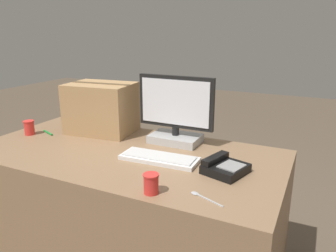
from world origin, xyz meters
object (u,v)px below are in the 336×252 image
at_px(desk_phone, 224,167).
at_px(pen_marker, 48,133).
at_px(spoon, 201,196).
at_px(cardboard_box, 101,108).
at_px(paper_cup_left, 29,128).
at_px(monitor, 176,116).
at_px(paper_cup_right, 151,184).
at_px(keyboard, 159,158).

relative_size(desk_phone, pen_marker, 1.86).
height_order(spoon, cardboard_box, cardboard_box).
bearing_deg(paper_cup_left, monitor, 16.56).
bearing_deg(spoon, pen_marker, 4.79).
height_order(paper_cup_right, spoon, paper_cup_right).
distance_m(keyboard, cardboard_box, 0.68).
bearing_deg(keyboard, pen_marker, 171.75).
distance_m(paper_cup_left, paper_cup_right, 1.19).
xyz_separation_m(monitor, paper_cup_left, (-0.95, -0.28, -0.12)).
distance_m(monitor, spoon, 0.72).
distance_m(desk_phone, spoon, 0.28).
bearing_deg(monitor, paper_cup_right, -74.43).
xyz_separation_m(monitor, pen_marker, (-0.86, -0.21, -0.16)).
bearing_deg(pen_marker, desk_phone, 17.90).
bearing_deg(spoon, keyboard, -17.68).
distance_m(keyboard, paper_cup_right, 0.37).
relative_size(monitor, keyboard, 1.12).
bearing_deg(paper_cup_left, spoon, -12.79).
bearing_deg(monitor, keyboard, -81.81).
bearing_deg(cardboard_box, desk_phone, -17.08).
relative_size(paper_cup_left, cardboard_box, 0.21).
bearing_deg(cardboard_box, keyboard, -26.41).
relative_size(paper_cup_right, cardboard_box, 0.19).
bearing_deg(keyboard, monitor, 95.84).
relative_size(keyboard, spoon, 2.58).
bearing_deg(cardboard_box, paper_cup_left, -145.99).
relative_size(cardboard_box, pen_marker, 3.62).
xyz_separation_m(monitor, paper_cup_right, (0.18, -0.65, -0.12)).
height_order(keyboard, cardboard_box, cardboard_box).
distance_m(spoon, cardboard_box, 1.11).
bearing_deg(pen_marker, spoon, 5.38).
height_order(monitor, pen_marker, monitor).
bearing_deg(pen_marker, keyboard, 16.15).
bearing_deg(desk_phone, keyboard, -163.21).
distance_m(monitor, paper_cup_left, 1.00).
bearing_deg(keyboard, desk_phone, -2.12).
distance_m(desk_phone, paper_cup_left, 1.36).
height_order(monitor, paper_cup_left, monitor).
xyz_separation_m(desk_phone, pen_marker, (-1.26, 0.09, -0.02)).
height_order(desk_phone, spoon, desk_phone).
distance_m(paper_cup_left, cardboard_box, 0.50).
distance_m(monitor, pen_marker, 0.90).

